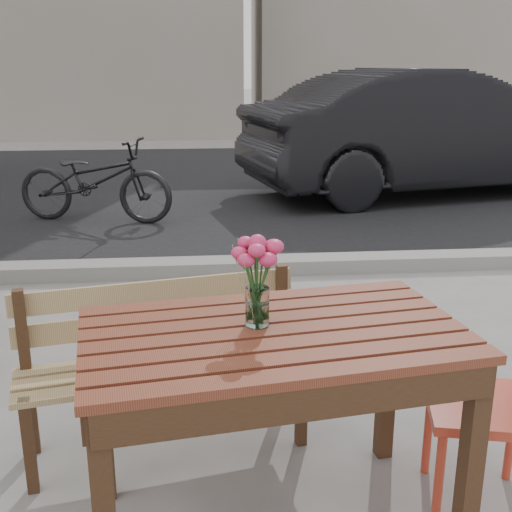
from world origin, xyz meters
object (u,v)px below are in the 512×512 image
(red_chair, at_px, (506,393))
(parked_car, at_px, (431,132))
(main_vase, at_px, (257,270))
(main_table, at_px, (274,364))
(bicycle, at_px, (95,180))

(red_chair, relative_size, parked_car, 0.17)
(parked_car, bearing_deg, main_vase, 142.82)
(main_vase, bearing_deg, main_table, -39.10)
(main_table, distance_m, parked_car, 6.82)
(parked_car, xyz_separation_m, bicycle, (-4.16, -1.22, -0.35))
(main_table, height_order, parked_car, parked_car)
(red_chair, bearing_deg, main_table, -73.42)
(red_chair, height_order, parked_car, parked_car)
(main_table, xyz_separation_m, parked_car, (2.80, 6.21, 0.13))
(main_vase, distance_m, bicycle, 5.14)
(red_chair, xyz_separation_m, bicycle, (-2.25, 4.93, -0.03))
(red_chair, bearing_deg, main_vase, -76.25)
(main_vase, relative_size, bicycle, 0.19)
(main_table, distance_m, red_chair, 0.91)
(red_chair, distance_m, bicycle, 5.42)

